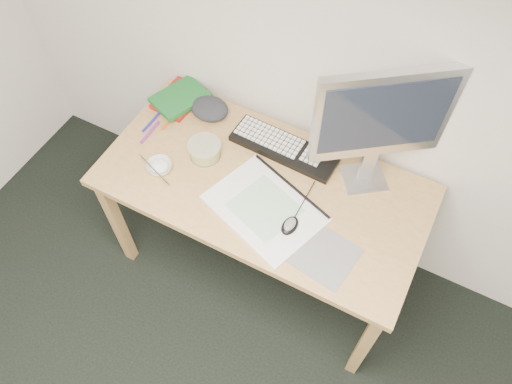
# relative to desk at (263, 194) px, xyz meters

# --- Properties ---
(desk) EXTENTS (1.40, 0.70, 0.75)m
(desk) POSITION_rel_desk_xyz_m (0.00, 0.00, 0.00)
(desk) COLOR tan
(desk) RESTS_ON ground
(mousepad) EXTENTS (0.27, 0.25, 0.00)m
(mousepad) POSITION_rel_desk_xyz_m (0.36, -0.19, 0.08)
(mousepad) COLOR gray
(mousepad) RESTS_ON desk
(sketchpad) EXTENTS (0.53, 0.46, 0.01)m
(sketchpad) POSITION_rel_desk_xyz_m (0.07, -0.11, 0.09)
(sketchpad) COLOR white
(sketchpad) RESTS_ON desk
(keyboard) EXTENTS (0.49, 0.18, 0.03)m
(keyboard) POSITION_rel_desk_xyz_m (0.00, 0.21, 0.10)
(keyboard) COLOR black
(keyboard) RESTS_ON desk
(monitor) EXTENTS (0.44, 0.33, 0.60)m
(monitor) POSITION_rel_desk_xyz_m (0.37, 0.22, 0.46)
(monitor) COLOR silver
(monitor) RESTS_ON desk
(mouse) EXTENTS (0.07, 0.10, 0.03)m
(mouse) POSITION_rel_desk_xyz_m (0.19, -0.14, 0.11)
(mouse) COLOR black
(mouse) RESTS_ON sketchpad
(rice_bowl) EXTENTS (0.13, 0.13, 0.03)m
(rice_bowl) POSITION_rel_desk_xyz_m (-0.43, -0.14, 0.10)
(rice_bowl) COLOR white
(rice_bowl) RESTS_ON desk
(chopsticks) EXTENTS (0.20, 0.09, 0.02)m
(chopsticks) POSITION_rel_desk_xyz_m (-0.43, -0.17, 0.12)
(chopsticks) COLOR #B1B2B4
(chopsticks) RESTS_ON rice_bowl
(fruit_tub) EXTENTS (0.18, 0.18, 0.07)m
(fruit_tub) POSITION_rel_desk_xyz_m (-0.29, 0.02, 0.12)
(fruit_tub) COLOR gold
(fruit_tub) RESTS_ON desk
(book_red) EXTENTS (0.19, 0.24, 0.02)m
(book_red) POSITION_rel_desk_xyz_m (-0.58, 0.24, 0.09)
(book_red) COLOR maroon
(book_red) RESTS_ON desk
(book_green) EXTENTS (0.26, 0.29, 0.02)m
(book_green) POSITION_rel_desk_xyz_m (-0.56, 0.23, 0.12)
(book_green) COLOR #196428
(book_green) RESTS_ON book_red
(cloth_lump) EXTENTS (0.17, 0.15, 0.06)m
(cloth_lump) POSITION_rel_desk_xyz_m (-0.40, 0.24, 0.11)
(cloth_lump) COLOR #25282C
(cloth_lump) RESTS_ON desk
(pencil_pink) EXTENTS (0.19, 0.07, 0.01)m
(pencil_pink) POSITION_rel_desk_xyz_m (-0.00, 0.06, 0.09)
(pencil_pink) COLOR #CA6576
(pencil_pink) RESTS_ON desk
(pencil_tan) EXTENTS (0.17, 0.07, 0.01)m
(pencil_tan) POSITION_rel_desk_xyz_m (0.08, 0.05, 0.09)
(pencil_tan) COLOR tan
(pencil_tan) RESTS_ON desk
(pencil_black) EXTENTS (0.19, 0.02, 0.01)m
(pencil_black) POSITION_rel_desk_xyz_m (0.08, 0.01, 0.09)
(pencil_black) COLOR black
(pencil_black) RESTS_ON desk
(marker_blue) EXTENTS (0.02, 0.13, 0.01)m
(marker_blue) POSITION_rel_desk_xyz_m (-0.61, 0.06, 0.09)
(marker_blue) COLOR #221EA7
(marker_blue) RESTS_ON desk
(marker_orange) EXTENTS (0.03, 0.12, 0.01)m
(marker_orange) POSITION_rel_desk_xyz_m (-0.54, 0.11, 0.09)
(marker_orange) COLOR #C25B16
(marker_orange) RESTS_ON desk
(marker_purple) EXTENTS (0.01, 0.14, 0.01)m
(marker_purple) POSITION_rel_desk_xyz_m (-0.58, 0.01, 0.09)
(marker_purple) COLOR #7C2790
(marker_purple) RESTS_ON desk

